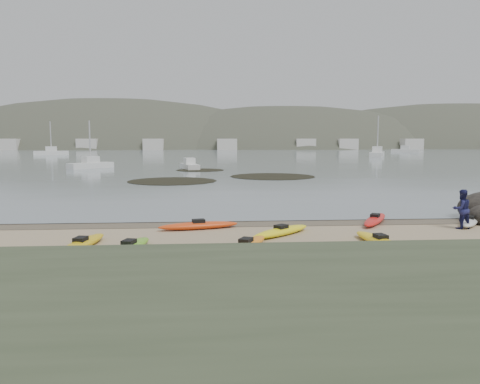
{
  "coord_description": "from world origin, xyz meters",
  "views": [
    {
      "loc": [
        -1.64,
        -22.95,
        4.15
      ],
      "look_at": [
        0.0,
        0.0,
        1.5
      ],
      "focal_mm": 35.0,
      "sensor_mm": 36.0,
      "label": 1
    }
  ],
  "objects": [
    {
      "name": "far_hills",
      "position": [
        39.38,
        193.97,
        -15.93
      ],
      "size": [
        550.0,
        135.0,
        80.0
      ],
      "color": "#384235",
      "rests_on": "ground"
    },
    {
      "name": "wet_sand",
      "position": [
        0.0,
        -0.3,
        0.0
      ],
      "size": [
        60.0,
        60.0,
        0.0
      ],
      "primitive_type": "plane",
      "color": "brown",
      "rests_on": "ground"
    },
    {
      "name": "water",
      "position": [
        0.0,
        300.0,
        0.01
      ],
      "size": [
        1200.0,
        1200.0,
        0.0
      ],
      "primitive_type": "plane",
      "color": "slate",
      "rests_on": "ground"
    },
    {
      "name": "kelp_mats",
      "position": [
        0.01,
        27.3,
        0.03
      ],
      "size": [
        19.32,
        22.71,
        0.04
      ],
      "color": "black",
      "rests_on": "water"
    },
    {
      "name": "far_town",
      "position": [
        6.0,
        145.0,
        2.0
      ],
      "size": [
        199.0,
        5.0,
        4.0
      ],
      "color": "beige",
      "rests_on": "ground"
    },
    {
      "name": "moored_boats",
      "position": [
        11.5,
        82.31,
        0.55
      ],
      "size": [
        104.64,
        75.99,
        1.24
      ],
      "color": "silver",
      "rests_on": "ground"
    },
    {
      "name": "person_east",
      "position": [
        10.04,
        -2.48,
        0.91
      ],
      "size": [
        0.98,
        0.82,
        1.82
      ],
      "primitive_type": "imported",
      "rotation": [
        0.0,
        0.0,
        3.3
      ],
      "color": "#1A1C4E",
      "rests_on": "ground"
    },
    {
      "name": "kayaks",
      "position": [
        -0.06,
        -3.93,
        0.17
      ],
      "size": [
        24.61,
        8.75,
        0.34
      ],
      "color": "#DF4213",
      "rests_on": "ground"
    },
    {
      "name": "ground",
      "position": [
        0.0,
        0.0,
        0.0
      ],
      "size": [
        600.0,
        600.0,
        0.0
      ],
      "primitive_type": "plane",
      "color": "tan",
      "rests_on": "ground"
    }
  ]
}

